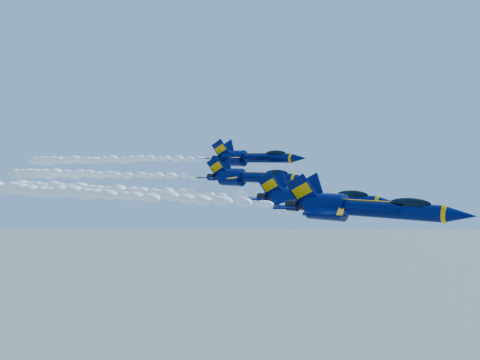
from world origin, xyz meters
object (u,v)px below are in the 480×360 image
Objects in this scene: jet_lead at (361,208)px; jet_third at (251,177)px; jet_second at (316,199)px; jet_fourth at (252,158)px.

jet_lead is 29.61m from jet_third.
jet_fourth reaches higher than jet_second.
jet_lead is 0.97× the size of jet_third.
jet_second is (-10.08, 10.58, -0.44)m from jet_lead.
jet_second is at bearing -23.54° from jet_third.
jet_fourth is at bearing 123.54° from jet_third.
jet_second is 1.01× the size of jet_fourth.
jet_fourth is at bearing 143.89° from jet_second.
jet_third is at bearing 156.46° from jet_second.
jet_lead is 0.94× the size of jet_fourth.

